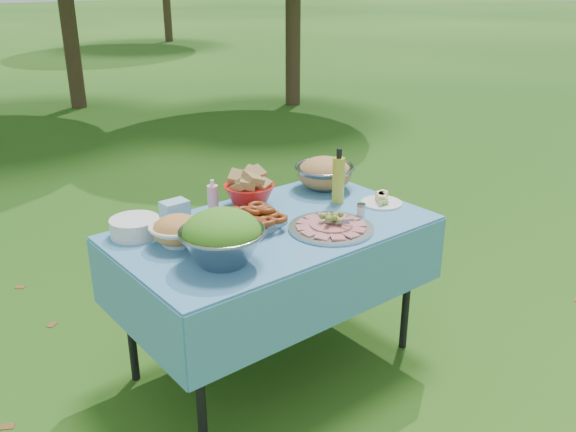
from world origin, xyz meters
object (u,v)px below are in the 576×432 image
object	(u,v)px
picnic_table	(274,297)
pasta_bowl_steel	(324,173)
charcuterie_platter	(331,220)
bread_bowl	(249,190)
plate_stack	(135,227)
salad_bowl	(222,237)
oil_bottle	(338,176)

from	to	relation	value
picnic_table	pasta_bowl_steel	size ratio (longest dim) A/B	4.49
pasta_bowl_steel	picnic_table	bearing A→B (deg)	-154.98
charcuterie_platter	picnic_table	bearing A→B (deg)	132.72
bread_bowl	pasta_bowl_steel	world-z (taller)	same
picnic_table	plate_stack	bearing A→B (deg)	150.72
salad_bowl	bread_bowl	xyz separation A→B (m)	(0.47, 0.47, -0.03)
picnic_table	oil_bottle	size ratio (longest dim) A/B	5.09
pasta_bowl_steel	charcuterie_platter	xyz separation A→B (m)	(-0.37, -0.46, -0.04)
salad_bowl	oil_bottle	bearing A→B (deg)	14.69
picnic_table	plate_stack	size ratio (longest dim) A/B	6.59
charcuterie_platter	bread_bowl	bearing A→B (deg)	103.15
bread_bowl	oil_bottle	world-z (taller)	oil_bottle
pasta_bowl_steel	charcuterie_platter	world-z (taller)	pasta_bowl_steel
plate_stack	oil_bottle	xyz separation A→B (m)	(1.01, -0.26, 0.10)
bread_bowl	charcuterie_platter	xyz separation A→B (m)	(0.11, -0.49, -0.04)
salad_bowl	charcuterie_platter	size ratio (longest dim) A/B	0.88
picnic_table	pasta_bowl_steel	bearing A→B (deg)	25.02
salad_bowl	pasta_bowl_steel	size ratio (longest dim) A/B	1.08
picnic_table	plate_stack	xyz separation A→B (m)	(-0.55, 0.31, 0.42)
plate_stack	pasta_bowl_steel	size ratio (longest dim) A/B	0.68
picnic_table	oil_bottle	xyz separation A→B (m)	(0.46, 0.05, 0.52)
salad_bowl	bread_bowl	world-z (taller)	salad_bowl
picnic_table	pasta_bowl_steel	xyz separation A→B (m)	(0.55, 0.26, 0.47)
salad_bowl	bread_bowl	size ratio (longest dim) A/B	1.35
picnic_table	oil_bottle	distance (m)	0.70
picnic_table	charcuterie_platter	distance (m)	0.50
oil_bottle	charcuterie_platter	bearing A→B (deg)	-137.91
picnic_table	salad_bowl	xyz separation A→B (m)	(-0.40, -0.18, 0.50)
oil_bottle	pasta_bowl_steel	bearing A→B (deg)	65.55
pasta_bowl_steel	oil_bottle	xyz separation A→B (m)	(-0.10, -0.21, 0.06)
picnic_table	bread_bowl	world-z (taller)	bread_bowl
charcuterie_platter	pasta_bowl_steel	bearing A→B (deg)	51.19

